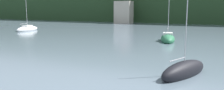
{
  "coord_description": "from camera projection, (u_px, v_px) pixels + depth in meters",
  "views": [
    {
      "loc": [
        10.39,
        22.86,
        4.79
      ],
      "look_at": [
        0.0,
        42.69,
        1.34
      ],
      "focal_mm": 35.92,
      "sensor_mm": 36.0,
      "label": 1
    }
  ],
  "objects": [
    {
      "name": "shore_building_west",
      "position": [
        124.0,
        10.0,
        83.81
      ],
      "size": [
        6.63,
        4.32,
        10.34
      ],
      "color": "#BCB29E",
      "rests_on": "ground_plane"
    },
    {
      "name": "sailboat_mid_3",
      "position": [
        184.0,
        71.0,
        16.68
      ],
      "size": [
        3.2,
        5.74,
        6.33
      ],
      "rotation": [
        0.0,
        0.0,
        1.24
      ],
      "color": "black",
      "rests_on": "ground_plane"
    },
    {
      "name": "sailboat_far_5",
      "position": [
        27.0,
        29.0,
        53.6
      ],
      "size": [
        3.47,
        7.49,
        8.98
      ],
      "rotation": [
        0.0,
        0.0,
        1.76
      ],
      "color": "white",
      "rests_on": "ground_plane"
    },
    {
      "name": "sailboat_far_4",
      "position": [
        168.0,
        39.0,
        35.29
      ],
      "size": [
        3.85,
        7.04,
        9.54
      ],
      "rotation": [
        0.0,
        0.0,
        4.99
      ],
      "color": "#2D754C",
      "rests_on": "ground_plane"
    }
  ]
}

